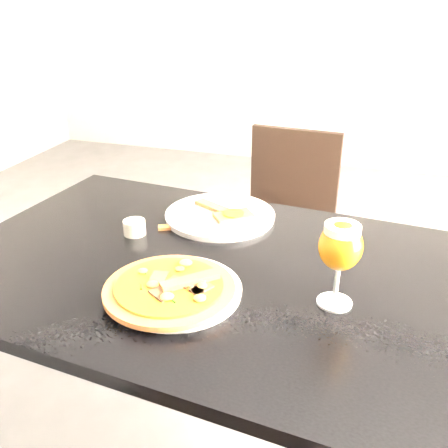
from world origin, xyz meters
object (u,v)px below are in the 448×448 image
(chair_far, at_px, (284,226))
(pizza, at_px, (170,288))
(dining_table, at_px, (204,295))
(beer_glass, at_px, (341,247))

(chair_far, height_order, pizza, chair_far)
(dining_table, height_order, pizza, pizza)
(chair_far, distance_m, pizza, 1.07)
(dining_table, distance_m, chair_far, 0.89)
(chair_far, relative_size, pizza, 3.05)
(beer_glass, bearing_deg, pizza, -166.15)
(pizza, bearing_deg, chair_far, 87.12)
(chair_far, bearing_deg, dining_table, -87.59)
(dining_table, relative_size, chair_far, 1.54)
(chair_far, height_order, beer_glass, beer_glass)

